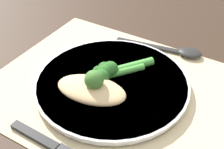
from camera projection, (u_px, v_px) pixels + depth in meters
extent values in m
plane|color=#332319|center=(112.00, 89.00, 0.56)|extent=(3.00, 3.00, 0.00)
cube|color=#C6B289|center=(112.00, 88.00, 0.56)|extent=(0.43, 0.36, 0.00)
cylinder|color=white|center=(112.00, 84.00, 0.55)|extent=(0.27, 0.27, 0.01)
cylinder|color=silver|center=(112.00, 82.00, 0.55)|extent=(0.27, 0.27, 0.01)
ellipsoid|color=tan|center=(91.00, 90.00, 0.52)|extent=(0.13, 0.09, 0.02)
sphere|color=#3D702D|center=(94.00, 80.00, 0.50)|extent=(0.03, 0.03, 0.03)
cylinder|color=green|center=(124.00, 71.00, 0.56)|extent=(0.06, 0.07, 0.01)
sphere|color=#286023|center=(103.00, 73.00, 0.55)|extent=(0.03, 0.03, 0.03)
sphere|color=#286023|center=(97.00, 73.00, 0.55)|extent=(0.02, 0.02, 0.02)
sphere|color=#286023|center=(101.00, 77.00, 0.54)|extent=(0.03, 0.03, 0.03)
cylinder|color=green|center=(132.00, 66.00, 0.57)|extent=(0.06, 0.08, 0.01)
sphere|color=#286023|center=(110.00, 69.00, 0.55)|extent=(0.03, 0.03, 0.03)
sphere|color=#286023|center=(104.00, 68.00, 0.56)|extent=(0.02, 0.02, 0.02)
cube|color=black|center=(35.00, 136.00, 0.47)|extent=(0.09, 0.02, 0.01)
cube|color=black|center=(147.00, 45.00, 0.66)|extent=(0.13, 0.03, 0.00)
ellipsoid|color=black|center=(190.00, 53.00, 0.63)|extent=(0.05, 0.04, 0.01)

